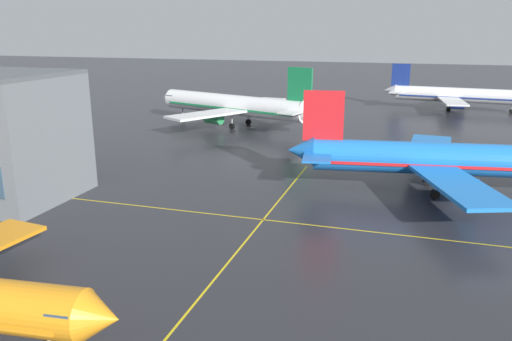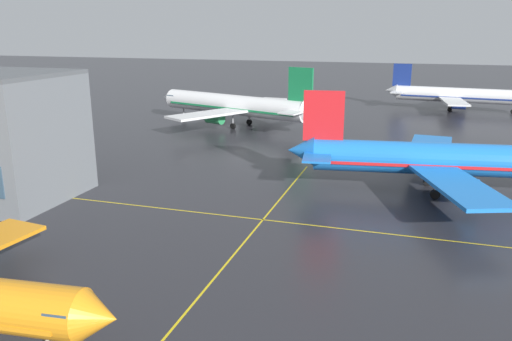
% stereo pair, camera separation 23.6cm
% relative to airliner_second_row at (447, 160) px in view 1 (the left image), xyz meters
% --- Properties ---
extents(airliner_second_row, '(40.04, 34.20, 12.46)m').
position_rel_airliner_second_row_xyz_m(airliner_second_row, '(0.00, 0.00, 0.00)').
color(airliner_second_row, blue).
rests_on(airliner_second_row, ground).
extents(airliner_third_row, '(40.22, 34.38, 12.81)m').
position_rel_airliner_second_row_xyz_m(airliner_third_row, '(-40.11, 34.54, 0.12)').
color(airliner_third_row, white).
rests_on(airliner_third_row, ground).
extents(airliner_far_left_stand, '(35.83, 30.76, 11.13)m').
position_rel_airliner_second_row_xyz_m(airliner_far_left_stand, '(5.40, 70.68, -0.45)').
color(airliner_far_left_stand, white).
rests_on(airliner_far_left_stand, ground).
extents(taxiway_markings, '(136.73, 84.02, 0.01)m').
position_rel_airliner_second_row_xyz_m(taxiway_markings, '(-18.94, -34.91, -4.25)').
color(taxiway_markings, yellow).
rests_on(taxiway_markings, ground).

